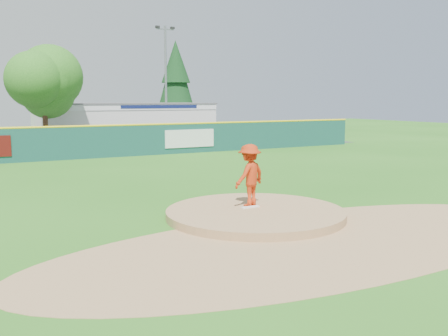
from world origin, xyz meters
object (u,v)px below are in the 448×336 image
pitcher (249,175)px  van (167,139)px  conifer_tree (176,81)px  deciduous_tree (44,86)px  pool_building_grp (124,121)px  light_pole_right (166,78)px

pitcher → van: (5.43, 19.96, -0.46)m
van → conifer_tree: 17.78m
van → deciduous_tree: deciduous_tree is taller
pool_building_grp → deciduous_tree: 11.01m
van → pool_building_grp: pool_building_grp is taller
pitcher → van: 20.69m
light_pole_right → van: bearing=-112.1°
van → pitcher: bearing=165.0°
pitcher → deciduous_tree: bearing=-106.6°
van → conifer_tree: bearing=-25.4°
van → light_pole_right: light_pole_right is taller
deciduous_tree → light_pole_right: (11.00, 4.00, 0.99)m
conifer_tree → pitcher: bearing=-109.9°
deciduous_tree → conifer_tree: conifer_tree is taller
pool_building_grp → conifer_tree: size_ratio=1.60×
pitcher → conifer_tree: conifer_tree is taller
pitcher → light_pole_right: (8.85, 28.40, 4.31)m
pool_building_grp → light_pole_right: light_pole_right is taller
pitcher → conifer_tree: 37.90m
pool_building_grp → deciduous_tree: size_ratio=2.07×
pitcher → pool_building_grp: (5.85, 31.39, 0.43)m
deciduous_tree → light_pole_right: light_pole_right is taller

